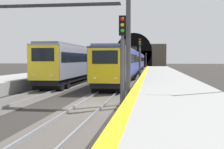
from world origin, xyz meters
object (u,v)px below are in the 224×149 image
Objects in this scene: railway_signal_near at (123,53)px; railway_signal_mid at (140,55)px; railway_signal_far at (146,59)px; overhead_signal_gantry at (52,18)px; train_main_approaching at (131,62)px; train_adjacent_platform at (93,61)px.

railway_signal_mid reaches higher than railway_signal_near.
railway_signal_mid is 1.22× the size of railway_signal_far.
overhead_signal_gantry is (-21.68, 4.42, 1.90)m from railway_signal_mid.
overhead_signal_gantry is (1.48, 4.42, 2.14)m from railway_signal_near.
train_main_approaching is 12.46× the size of railway_signal_far.
railway_signal_far is 66.03m from overhead_signal_gantry.
railway_signal_mid is 0.57× the size of overhead_signal_gantry.
train_main_approaching is 11.11× the size of railway_signal_near.
train_main_approaching is at bearing -176.89° from railway_signal_near.
train_main_approaching is 10.24× the size of railway_signal_mid.
railway_signal_mid is at bearing 61.74° from train_adjacent_platform.
overhead_signal_gantry is at bearing -3.84° from railway_signal_far.
train_adjacent_platform is at bearing 5.81° from overhead_signal_gantry.
railway_signal_far is (67.32, -0.00, -0.39)m from railway_signal_near.
railway_signal_near is 0.92× the size of railway_signal_mid.
train_adjacent_platform reaches higher than train_main_approaching.
overhead_signal_gantry is at bearing -4.26° from train_main_approaching.
overhead_signal_gantry is (-25.46, -2.59, 2.81)m from train_adjacent_platform.
railway_signal_near is 1.12× the size of railway_signal_far.
railway_signal_far is at bearing -180.00° from railway_signal_mid.
railway_signal_mid is (-10.55, -1.83, 1.06)m from train_main_approaching.
train_adjacent_platform reaches higher than railway_signal_far.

